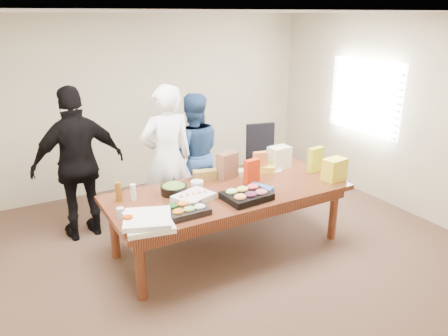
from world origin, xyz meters
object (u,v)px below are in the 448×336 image
person_right (193,154)px  office_chair (267,163)px  person_center (167,159)px  salad_bowl (174,190)px  conference_table (228,219)px  sheet_cake (193,198)px

person_right → office_chair: bearing=-165.3°
person_center → salad_bowl: (-0.20, -0.66, -0.15)m
conference_table → sheet_cake: (-0.48, -0.06, 0.41)m
conference_table → person_right: bearing=84.6°
office_chair → person_right: (-1.22, 0.06, 0.32)m
person_center → person_right: person_center is taller
conference_table → office_chair: size_ratio=2.65×
office_chair → person_center: size_ratio=0.56×
office_chair → person_right: size_ratio=0.62×
office_chair → person_center: person_center is taller
conference_table → person_center: (-0.39, 0.88, 0.57)m
office_chair → sheet_cake: office_chair is taller
sheet_cake → salad_bowl: salad_bowl is taller
person_right → sheet_cake: (-0.59, -1.23, -0.06)m
conference_table → person_center: size_ratio=1.48×
office_chair → salad_bowl: office_chair is taller
office_chair → person_right: bearing=-169.4°
person_center → sheet_cake: (-0.09, -0.94, -0.16)m
person_right → sheet_cake: person_right is taller
person_center → person_right: bearing=-149.0°
office_chair → sheet_cake: bearing=-133.6°
conference_table → sheet_cake: sheet_cake is taller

